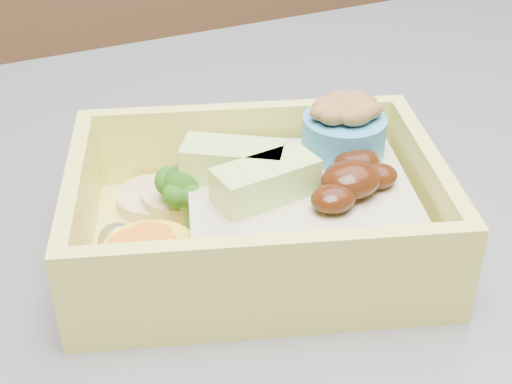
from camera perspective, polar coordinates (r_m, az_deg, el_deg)
name	(u,v)px	position (r m, az deg, el deg)	size (l,w,h in m)	color
bento_box	(268,208)	(0.41, 0.97, -1.28)	(0.24, 0.21, 0.08)	#E9E360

